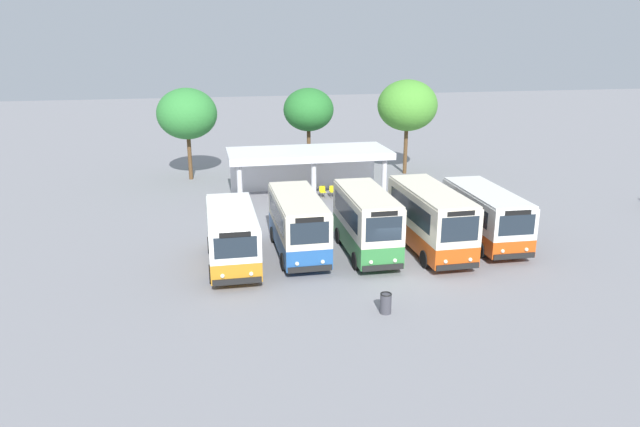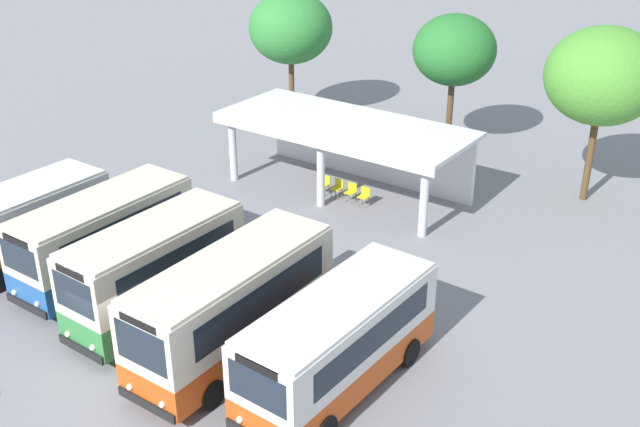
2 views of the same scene
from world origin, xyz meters
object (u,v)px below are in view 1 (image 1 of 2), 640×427
at_px(city_bus_nearest_orange, 232,235).
at_px(city_bus_middle_cream, 366,221).
at_px(city_bus_second_in_row, 298,222).
at_px(waiting_chair_end_by_column, 302,192).
at_px(city_bus_fourth_amber, 430,217).
at_px(litter_bin_apron, 386,303).
at_px(waiting_chair_second_from_end, 312,191).
at_px(waiting_chair_middle_seat, 322,191).
at_px(waiting_chair_fourth_seat, 333,190).
at_px(city_bus_fifth_blue, 485,214).

distance_m(city_bus_nearest_orange, city_bus_middle_cream, 7.03).
relative_size(city_bus_second_in_row, waiting_chair_end_by_column, 8.17).
relative_size(city_bus_middle_cream, city_bus_fourth_amber, 0.87).
relative_size(city_bus_middle_cream, litter_bin_apron, 7.28).
bearing_deg(city_bus_fourth_amber, city_bus_middle_cream, 177.59).
bearing_deg(waiting_chair_second_from_end, city_bus_fourth_amber, -70.75).
xyz_separation_m(city_bus_second_in_row, waiting_chair_middle_seat, (3.64, 10.87, -1.25)).
distance_m(city_bus_second_in_row, waiting_chair_fourth_seat, 11.74).
distance_m(city_bus_second_in_row, waiting_chair_end_by_column, 11.17).
relative_size(city_bus_second_in_row, city_bus_middle_cream, 1.07).
bearing_deg(city_bus_nearest_orange, waiting_chair_end_by_column, 64.35).
bearing_deg(waiting_chair_end_by_column, waiting_chair_second_from_end, -0.43).
bearing_deg(city_bus_fifth_blue, city_bus_nearest_orange, -177.62).
height_order(city_bus_nearest_orange, city_bus_middle_cream, city_bus_middle_cream).
xyz_separation_m(city_bus_middle_cream, litter_bin_apron, (-1.09, -6.87, -1.44)).
height_order(city_bus_middle_cream, waiting_chair_end_by_column, city_bus_middle_cream).
height_order(city_bus_fourth_amber, waiting_chair_fourth_seat, city_bus_fourth_amber).
bearing_deg(city_bus_middle_cream, waiting_chair_middle_seat, 89.37).
relative_size(city_bus_fourth_amber, waiting_chair_middle_seat, 8.72).
relative_size(city_bus_second_in_row, litter_bin_apron, 7.80).
height_order(city_bus_middle_cream, waiting_chair_second_from_end, city_bus_middle_cream).
height_order(waiting_chair_end_by_column, litter_bin_apron, litter_bin_apron).
relative_size(city_bus_second_in_row, city_bus_fifth_blue, 0.97).
bearing_deg(city_bus_fourth_amber, litter_bin_apron, -124.39).
bearing_deg(city_bus_second_in_row, waiting_chair_end_by_column, 78.76).
relative_size(city_bus_nearest_orange, city_bus_middle_cream, 1.02).
height_order(waiting_chair_second_from_end, waiting_chair_fourth_seat, same).
xyz_separation_m(city_bus_nearest_orange, city_bus_second_in_row, (3.51, 0.93, 0.11)).
bearing_deg(city_bus_middle_cream, waiting_chair_second_from_end, 93.00).
relative_size(city_bus_fourth_amber, waiting_chair_end_by_column, 8.72).
distance_m(city_bus_middle_cream, waiting_chair_middle_seat, 11.74).
xyz_separation_m(waiting_chair_end_by_column, waiting_chair_middle_seat, (1.48, -0.01, 0.00)).
relative_size(waiting_chair_end_by_column, waiting_chair_fourth_seat, 1.00).
distance_m(city_bus_nearest_orange, waiting_chair_end_by_column, 13.16).
xyz_separation_m(city_bus_fourth_amber, waiting_chair_end_by_column, (-4.86, 11.82, -1.37)).
height_order(city_bus_second_in_row, waiting_chair_second_from_end, city_bus_second_in_row).
relative_size(city_bus_fifth_blue, waiting_chair_middle_seat, 8.42).
relative_size(city_bus_nearest_orange, waiting_chair_fourth_seat, 7.81).
height_order(city_bus_nearest_orange, city_bus_fourth_amber, city_bus_fourth_amber).
bearing_deg(city_bus_second_in_row, city_bus_fourth_amber, -7.54).
bearing_deg(waiting_chair_end_by_column, city_bus_middle_cream, -83.40).
bearing_deg(waiting_chair_fourth_seat, city_bus_nearest_orange, -123.89).
bearing_deg(waiting_chair_middle_seat, city_bus_middle_cream, -90.63).
height_order(city_bus_second_in_row, city_bus_middle_cream, city_bus_middle_cream).
bearing_deg(city_bus_nearest_orange, litter_bin_apron, -48.51).
bearing_deg(city_bus_fourth_amber, waiting_chair_fourth_seat, 102.70).
bearing_deg(litter_bin_apron, waiting_chair_middle_seat, 86.25).
xyz_separation_m(city_bus_fifth_blue, waiting_chair_fourth_seat, (-6.16, 11.17, -1.17)).
bearing_deg(city_bus_middle_cream, city_bus_fifth_blue, 3.52).
distance_m(waiting_chair_second_from_end, litter_bin_apron, 18.54).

